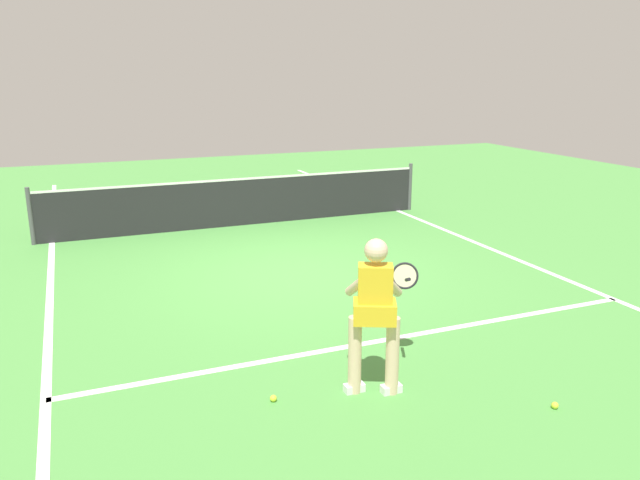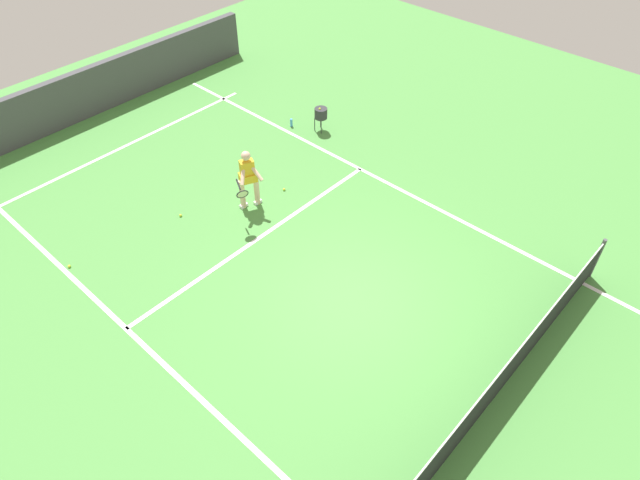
{
  "view_description": "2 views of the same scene",
  "coord_description": "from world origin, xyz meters",
  "px_view_note": "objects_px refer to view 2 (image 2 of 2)",
  "views": [
    {
      "loc": [
        -3.17,
        -8.62,
        3.02
      ],
      "look_at": [
        -0.18,
        -1.28,
        0.86
      ],
      "focal_mm": 34.74,
      "sensor_mm": 36.0,
      "label": 1
    },
    {
      "loc": [
        6.16,
        4.72,
        8.8
      ],
      "look_at": [
        -0.17,
        -1.06,
        0.84
      ],
      "focal_mm": 31.87,
      "sensor_mm": 36.0,
      "label": 2
    }
  ],
  "objects_px": {
    "tennis_ball_near": "(69,266)",
    "ball_hopper": "(321,113)",
    "water_bottle": "(291,123)",
    "tennis_player": "(248,178)",
    "tennis_ball_far": "(284,189)",
    "tennis_ball_mid": "(181,215)"
  },
  "relations": [
    {
      "from": "tennis_ball_near",
      "to": "ball_hopper",
      "type": "bearing_deg",
      "value": 177.81
    },
    {
      "from": "water_bottle",
      "to": "tennis_ball_mid",
      "type": "bearing_deg",
      "value": 10.72
    },
    {
      "from": "tennis_player",
      "to": "water_bottle",
      "type": "height_order",
      "value": "tennis_player"
    },
    {
      "from": "tennis_ball_near",
      "to": "tennis_ball_far",
      "type": "height_order",
      "value": "same"
    },
    {
      "from": "tennis_ball_near",
      "to": "tennis_ball_far",
      "type": "bearing_deg",
      "value": 163.28
    },
    {
      "from": "tennis_ball_near",
      "to": "water_bottle",
      "type": "distance_m",
      "value": 7.36
    },
    {
      "from": "tennis_player",
      "to": "water_bottle",
      "type": "relative_size",
      "value": 6.46
    },
    {
      "from": "tennis_ball_near",
      "to": "tennis_ball_far",
      "type": "relative_size",
      "value": 1.0
    },
    {
      "from": "tennis_ball_far",
      "to": "ball_hopper",
      "type": "distance_m",
      "value": 3.02
    },
    {
      "from": "ball_hopper",
      "to": "tennis_ball_mid",
      "type": "bearing_deg",
      "value": 1.27
    },
    {
      "from": "tennis_player",
      "to": "tennis_ball_near",
      "type": "height_order",
      "value": "tennis_player"
    },
    {
      "from": "tennis_ball_far",
      "to": "water_bottle",
      "type": "xyz_separation_m",
      "value": [
        -2.29,
        -1.99,
        0.09
      ]
    },
    {
      "from": "tennis_ball_near",
      "to": "ball_hopper",
      "type": "distance_m",
      "value": 7.79
    },
    {
      "from": "tennis_ball_far",
      "to": "water_bottle",
      "type": "distance_m",
      "value": 3.04
    },
    {
      "from": "tennis_ball_mid",
      "to": "water_bottle",
      "type": "height_order",
      "value": "water_bottle"
    },
    {
      "from": "tennis_player",
      "to": "tennis_ball_near",
      "type": "relative_size",
      "value": 23.48
    },
    {
      "from": "tennis_ball_far",
      "to": "tennis_ball_mid",
      "type": "bearing_deg",
      "value": -24.99
    },
    {
      "from": "tennis_player",
      "to": "tennis_ball_mid",
      "type": "height_order",
      "value": "tennis_player"
    },
    {
      "from": "tennis_ball_near",
      "to": "ball_hopper",
      "type": "relative_size",
      "value": 0.09
    },
    {
      "from": "tennis_ball_near",
      "to": "tennis_ball_mid",
      "type": "distance_m",
      "value": 2.71
    },
    {
      "from": "tennis_ball_near",
      "to": "tennis_ball_far",
      "type": "distance_m",
      "value": 5.28
    },
    {
      "from": "tennis_ball_mid",
      "to": "tennis_ball_far",
      "type": "xyz_separation_m",
      "value": [
        -2.38,
        1.11,
        0.0
      ]
    }
  ]
}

